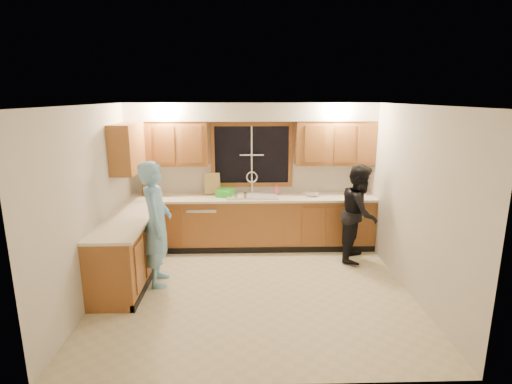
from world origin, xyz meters
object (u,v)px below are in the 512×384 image
(soap_bottle, at_px, (276,190))
(woman, at_px, (359,213))
(dishwasher, at_px, (204,225))
(knife_block, at_px, (146,190))
(stove, at_px, (116,267))
(bowl, at_px, (313,195))
(man, at_px, (156,224))
(dish_crate, at_px, (226,193))
(sink, at_px, (252,199))

(soap_bottle, bearing_deg, woman, -29.81)
(dishwasher, height_order, knife_block, knife_block)
(stove, xyz_separation_m, bowl, (2.85, 1.80, 0.50))
(man, relative_size, woman, 1.13)
(dishwasher, distance_m, woman, 2.65)
(woman, bearing_deg, dishwasher, 100.05)
(dishwasher, distance_m, soap_bottle, 1.42)
(stove, bearing_deg, man, 45.73)
(stove, height_order, man, man)
(woman, bearing_deg, soap_bottle, 83.01)
(woman, height_order, dish_crate, woman)
(sink, xyz_separation_m, dishwasher, (-0.85, -0.01, -0.45))
(dishwasher, xyz_separation_m, soap_bottle, (1.28, 0.15, 0.59))
(man, bearing_deg, dishwasher, -27.29)
(dish_crate, height_order, bowl, dish_crate)
(knife_block, xyz_separation_m, bowl, (2.88, -0.12, -0.08))
(knife_block, height_order, soap_bottle, knife_block)
(soap_bottle, bearing_deg, stove, -138.61)
(bowl, bearing_deg, sink, 178.76)
(man, height_order, woman, man)
(man, height_order, knife_block, man)
(dishwasher, bearing_deg, bowl, -0.24)
(dishwasher, height_order, bowl, bowl)
(stove, xyz_separation_m, soap_bottle, (2.23, 1.96, 0.55))
(dish_crate, bearing_deg, woman, -15.65)
(stove, distance_m, man, 0.77)
(sink, relative_size, knife_block, 4.17)
(dishwasher, relative_size, dish_crate, 2.98)
(man, xyz_separation_m, bowl, (2.40, 1.35, 0.06))
(stove, bearing_deg, dish_crate, 53.85)
(sink, distance_m, man, 1.93)
(knife_block, bearing_deg, dish_crate, -35.73)
(soap_bottle, bearing_deg, bowl, -14.69)
(knife_block, bearing_deg, dishwasher, -38.72)
(dishwasher, height_order, dish_crate, dish_crate)
(stove, xyz_separation_m, woman, (3.51, 1.23, 0.33))
(man, bearing_deg, woman, -82.66)
(stove, height_order, bowl, bowl)
(sink, xyz_separation_m, dish_crate, (-0.46, 0.01, 0.12))
(man, distance_m, soap_bottle, 2.34)
(dish_crate, relative_size, bowl, 1.29)
(dishwasher, relative_size, bowl, 3.83)
(man, height_order, soap_bottle, man)
(dish_crate, distance_m, bowl, 1.50)
(dishwasher, xyz_separation_m, bowl, (1.90, -0.01, 0.54))
(knife_block, height_order, bowl, knife_block)
(stove, relative_size, bowl, 4.21)
(man, xyz_separation_m, woman, (3.06, 0.77, -0.10))
(stove, relative_size, man, 0.51)
(woman, relative_size, soap_bottle, 9.24)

